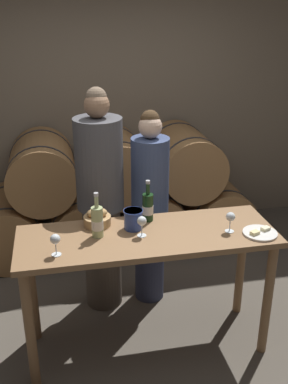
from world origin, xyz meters
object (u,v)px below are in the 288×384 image
(wine_bottle_white, at_px, (97,222))
(blue_crock, at_px, (133,219))
(wine_bottle_red, at_px, (148,207))
(wine_glass_center, at_px, (230,218))
(bread_basket, at_px, (97,219))
(person_right, at_px, (150,208))
(cheese_plate, at_px, (260,233))
(tasting_table, at_px, (147,252))
(wine_glass_left, at_px, (142,222))
(person_left, at_px, (101,203))
(wine_glass_far_left, at_px, (55,240))

(wine_bottle_white, height_order, blue_crock, wine_bottle_white)
(wine_bottle_red, height_order, wine_glass_center, wine_bottle_red)
(blue_crock, height_order, bread_basket, blue_crock)
(person_right, bearing_deg, cheese_plate, -51.04)
(tasting_table, height_order, wine_glass_left, wine_glass_left)
(person_left, relative_size, wine_glass_center, 12.73)
(person_right, bearing_deg, blue_crock, -114.33)
(wine_bottle_red, bearing_deg, blue_crock, -139.59)
(bread_basket, bearing_deg, wine_glass_left, -38.21)
(tasting_table, distance_m, wine_bottle_red, 0.31)
(tasting_table, bearing_deg, wine_glass_far_left, -165.76)
(blue_crock, height_order, wine_glass_far_left, wine_glass_far_left)
(bread_basket, bearing_deg, person_right, 40.37)
(blue_crock, distance_m, wine_glass_center, 0.64)
(tasting_table, xyz_separation_m, blue_crock, (-0.08, 0.10, 0.21))
(person_left, height_order, wine_glass_left, person_left)
(blue_crock, height_order, wine_glass_center, wine_glass_center)
(wine_glass_far_left, bearing_deg, bread_basket, 50.48)
(person_right, relative_size, cheese_plate, 7.08)
(wine_bottle_white, distance_m, wine_glass_center, 0.87)
(person_right, bearing_deg, person_left, -179.99)
(tasting_table, xyz_separation_m, bread_basket, (-0.31, 0.19, 0.19))
(person_left, bearing_deg, wine_glass_far_left, -115.63)
(person_left, relative_size, bread_basket, 9.56)
(person_right, xyz_separation_m, wine_glass_center, (0.40, -0.64, 0.19))
(wine_bottle_white, xyz_separation_m, wine_glass_left, (0.28, -0.05, -0.00))
(blue_crock, xyz_separation_m, cheese_plate, (0.80, -0.24, -0.06))
(person_left, bearing_deg, wine_glass_left, -71.04)
(tasting_table, relative_size, bread_basket, 9.17)
(bread_basket, distance_m, wine_glass_center, 0.89)
(tasting_table, height_order, person_left, person_left)
(cheese_plate, bearing_deg, wine_glass_center, 157.80)
(wine_bottle_white, distance_m, wine_glass_left, 0.28)
(person_left, height_order, wine_bottle_white, person_left)
(wine_bottle_white, height_order, wine_glass_far_left, wine_bottle_white)
(wine_bottle_white, distance_m, cheese_plate, 1.06)
(person_right, xyz_separation_m, wine_glass_left, (-0.18, -0.59, 0.19))
(wine_glass_left, bearing_deg, cheese_plate, -9.68)
(tasting_table, height_order, blue_crock, blue_crock)
(wine_bottle_white, xyz_separation_m, bread_basket, (0.01, 0.16, -0.06))
(blue_crock, xyz_separation_m, wine_glass_center, (0.61, -0.17, 0.03))
(wine_glass_left, bearing_deg, blue_crock, 107.48)
(wine_bottle_white, distance_m, wine_glass_far_left, 0.32)
(tasting_table, height_order, bread_basket, bread_basket)
(tasting_table, relative_size, person_left, 0.96)
(person_left, height_order, wine_bottle_red, person_left)
(blue_crock, bearing_deg, wine_glass_far_left, -154.50)
(blue_crock, relative_size, cheese_plate, 0.60)
(tasting_table, xyz_separation_m, person_left, (-0.24, 0.57, 0.13))
(wine_bottle_red, bearing_deg, cheese_plate, -26.95)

